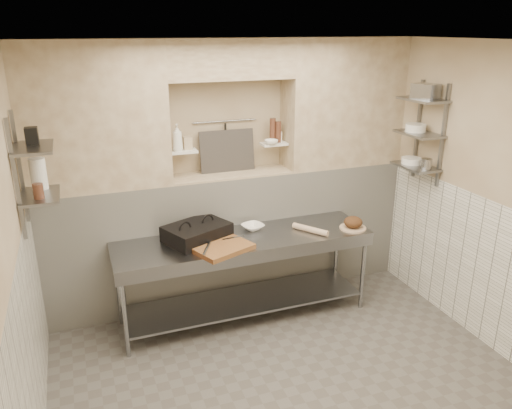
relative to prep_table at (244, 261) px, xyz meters
name	(u,v)px	position (x,y,z in m)	size (l,w,h in m)	color
floor	(295,390)	(0.04, -1.18, -0.69)	(4.00, 3.90, 0.10)	#4E4A45
ceiling	(306,34)	(0.04, -1.18, 2.21)	(4.00, 3.90, 0.10)	silver
wall_left	(3,280)	(-2.01, -1.18, 0.76)	(0.10, 3.90, 2.80)	#C5B596
wall_right	(507,204)	(2.09, -1.18, 0.76)	(0.10, 3.90, 2.80)	#C5B596
wall_back	(224,169)	(0.04, 0.82, 0.76)	(4.00, 0.10, 2.80)	#C5B596
backwall_lower	(231,235)	(0.04, 0.57, 0.06)	(4.00, 0.40, 1.40)	white
alcove_sill	(230,174)	(0.04, 0.57, 0.77)	(1.30, 0.40, 0.02)	#C5B596
backwall_pillar_left	(94,117)	(-1.28, 0.57, 1.46)	(1.35, 0.40, 1.40)	#C5B596
backwall_pillar_right	(343,103)	(1.37, 0.57, 1.46)	(1.35, 0.40, 1.40)	#C5B596
backwall_header	(228,59)	(0.04, 0.57, 1.96)	(1.30, 0.40, 0.40)	#C5B596
wainscot_left	(30,370)	(-1.95, -1.18, 0.06)	(0.02, 3.90, 1.40)	white
wainscot_right	(490,275)	(2.03, -1.18, 0.06)	(0.02, 3.90, 1.40)	white
alcove_shelf_left	(183,151)	(-0.46, 0.57, 1.06)	(0.28, 0.16, 0.03)	white
alcove_shelf_right	(274,144)	(0.54, 0.57, 1.06)	(0.28, 0.16, 0.03)	white
utensil_rail	(225,121)	(0.04, 0.74, 1.31)	(0.02, 0.02, 0.70)	gray
hanging_steel	(226,137)	(0.04, 0.72, 1.14)	(0.02, 0.02, 0.30)	black
splash_panel	(227,151)	(0.04, 0.67, 1.00)	(0.60, 0.02, 0.45)	#383330
shelf_rail_left_a	(20,167)	(-1.93, 0.07, 1.16)	(0.03, 0.03, 0.95)	slate
shelf_rail_left_b	(16,181)	(-1.93, -0.33, 1.16)	(0.03, 0.03, 0.95)	slate
wall_shelf_left_lower	(40,196)	(-1.80, -0.13, 0.96)	(0.30, 0.50, 0.03)	slate
wall_shelf_left_upper	(33,148)	(-1.80, -0.13, 1.36)	(0.30, 0.50, 0.03)	slate
shelf_rail_right_a	(418,129)	(2.02, 0.07, 1.21)	(0.03, 0.03, 1.05)	slate
shelf_rail_right_b	(443,137)	(2.02, -0.33, 1.21)	(0.03, 0.03, 1.05)	slate
wall_shelf_right_lower	(415,166)	(1.88, -0.13, 0.86)	(0.30, 0.50, 0.03)	slate
wall_shelf_right_mid	(419,134)	(1.88, -0.13, 1.21)	(0.30, 0.50, 0.03)	slate
wall_shelf_right_upper	(423,100)	(1.88, -0.13, 1.56)	(0.30, 0.50, 0.03)	slate
prep_table	(244,261)	(0.00, 0.00, 0.00)	(2.60, 0.70, 0.90)	gray
panini_press	(197,232)	(-0.45, 0.12, 0.34)	(0.72, 0.63, 0.16)	black
cutting_board	(223,248)	(-0.28, -0.21, 0.28)	(0.52, 0.36, 0.05)	olive
knife_blade	(233,238)	(-0.13, -0.06, 0.31)	(0.23, 0.03, 0.01)	gray
tongs	(207,247)	(-0.44, -0.21, 0.32)	(0.03, 0.03, 0.29)	gray
mixing_bowl	(253,227)	(0.16, 0.19, 0.28)	(0.22, 0.22, 0.05)	white
rolling_pin	(310,229)	(0.69, -0.09, 0.29)	(0.06, 0.06, 0.40)	tan
bread_board	(353,228)	(1.15, -0.16, 0.27)	(0.28, 0.28, 0.02)	tan
bread_loaf	(353,222)	(1.15, -0.16, 0.33)	(0.19, 0.19, 0.12)	#4C2D19
bottle_soap	(177,138)	(-0.51, 0.55, 1.21)	(0.11, 0.11, 0.27)	white
jar_alcove	(188,143)	(-0.40, 0.60, 1.13)	(0.09, 0.09, 0.13)	#C5B596
bowl_alcove	(271,142)	(0.49, 0.51, 1.09)	(0.15, 0.15, 0.05)	white
condiment_a	(278,132)	(0.59, 0.57, 1.18)	(0.06, 0.06, 0.23)	#4C2A1D
condiment_b	(273,130)	(0.54, 0.60, 1.20)	(0.06, 0.06, 0.26)	#4C2A1D
condiment_c	(279,137)	(0.61, 0.59, 1.13)	(0.06, 0.06, 0.11)	white
jug_left	(38,174)	(-1.80, 0.02, 1.10)	(0.13, 0.13, 0.26)	white
jar_left	(38,191)	(-1.80, -0.24, 1.03)	(0.08, 0.08, 0.12)	#4C2A1D
box_left_upper	(32,136)	(-1.80, -0.06, 1.44)	(0.10, 0.10, 0.14)	black
bowl_right	(411,161)	(1.88, -0.06, 0.90)	(0.21, 0.21, 0.06)	white
canister_right	(426,164)	(1.88, -0.30, 0.93)	(0.11, 0.11, 0.11)	gray
bowl_right_mid	(416,128)	(1.88, -0.07, 1.26)	(0.21, 0.21, 0.08)	white
basket_right	(426,91)	(1.88, -0.16, 1.64)	(0.19, 0.24, 0.15)	gray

